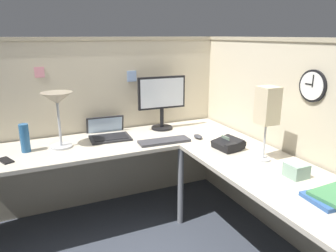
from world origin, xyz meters
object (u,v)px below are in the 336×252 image
Objects in this scene: monitor at (162,99)px; keyboard at (164,141)px; tissue_box at (296,170)px; office_phone at (228,145)px; computer_mouse at (198,136)px; wall_clock at (313,86)px; laptop at (108,133)px; book_stack at (335,196)px; cell_phone at (6,160)px; desk_lamp_paper at (267,108)px; desk_lamp_dome at (57,103)px; thermos_flask at (25,138)px.

monitor is 1.16× the size of keyboard.
office_phone is at bearing 98.61° from tissue_box.
office_phone is (0.25, -0.74, -0.26)m from monitor.
wall_clock is at bearing -58.77° from computer_mouse.
office_phone is at bearing -71.22° from monitor.
laptop is 1.79× the size of office_phone.
computer_mouse is at bearing 121.23° from wall_clock.
cell_phone is at bearing 140.39° from book_stack.
desk_lamp_paper reaches higher than laptop.
laptop is 1.39m from desk_lamp_paper.
desk_lamp_dome is at bearing 137.05° from tissue_box.
office_phone is 0.92m from book_stack.
desk_lamp_dome reaches higher than book_stack.
book_stack is 0.56× the size of desk_lamp_paper.
computer_mouse is at bearing -12.90° from desk_lamp_dome.
tissue_box is (1.54, -1.20, -0.06)m from thermos_flask.
book_stack is at bearing -121.81° from wall_clock.
office_phone is at bearing -22.39° from thermos_flask.
monitor is at bearing -11.54° from cell_phone.
cell_phone is 0.27× the size of desk_lamp_paper.
tissue_box is (1.68, -1.06, 0.04)m from cell_phone.
office_phone is at bearing -76.17° from computer_mouse.
desk_lamp_dome is at bearing 129.75° from book_stack.
thermos_flask reaches higher than keyboard.
book_stack reaches higher than cell_phone.
office_phone is at bearing 109.08° from desk_lamp_paper.
keyboard is (-0.14, -0.38, -0.28)m from monitor.
office_phone reaches higher than cell_phone.
thermos_flask is at bearing 178.18° from desk_lamp_dome.
desk_lamp_dome is 0.84× the size of desk_lamp_paper.
monitor reaches higher than keyboard.
desk_lamp_paper is at bearing -49.74° from keyboard.
desk_lamp_dome is (-1.11, 0.25, 0.35)m from computer_mouse.
keyboard is at bearing -27.98° from cell_phone.
office_phone is 0.75× the size of book_stack.
laptop is 0.75× the size of desk_lamp_paper.
desk_lamp_paper reaches higher than keyboard.
keyboard is 0.31m from computer_mouse.
cell_phone is 0.64× the size of office_phone.
wall_clock is (0.31, 0.50, 0.51)m from book_stack.
book_stack reaches higher than computer_mouse.
office_phone reaches higher than book_stack.
monitor is 0.49m from keyboard.
desk_lamp_dome is at bearing -4.45° from cell_phone.
office_phone is at bearing -26.31° from desk_lamp_dome.
keyboard is 1.95× the size of wall_clock.
laptop is 0.93× the size of keyboard.
monitor is 1.41m from tissue_box.
monitor is 1.12× the size of desk_lamp_dome.
desk_lamp_paper is (1.29, -0.88, 0.02)m from desk_lamp_dome.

